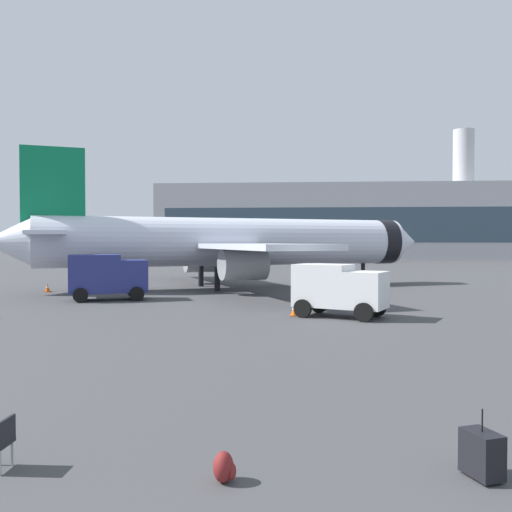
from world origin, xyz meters
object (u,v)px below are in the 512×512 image
(service_truck, at_px, (107,275))
(cargo_van, at_px, (339,288))
(airplane_at_gate, at_px, (230,242))
(traveller_backpack, at_px, (224,467))
(rolling_suitcase, at_px, (482,454))
(safety_cone_near, at_px, (48,288))
(safety_cone_mid, at_px, (295,310))

(service_truck, bearing_deg, cargo_van, -26.10)
(airplane_at_gate, height_order, traveller_backpack, airplane_at_gate)
(cargo_van, relative_size, traveller_backpack, 10.07)
(rolling_suitcase, bearing_deg, cargo_van, 92.70)
(safety_cone_near, height_order, traveller_backpack, safety_cone_near)
(cargo_van, distance_m, rolling_suitcase, 18.72)
(airplane_at_gate, height_order, rolling_suitcase, airplane_at_gate)
(airplane_at_gate, distance_m, traveller_backpack, 36.22)
(traveller_backpack, bearing_deg, safety_cone_mid, 87.16)
(service_truck, height_order, rolling_suitcase, service_truck)
(safety_cone_mid, bearing_deg, safety_cone_near, 146.99)
(cargo_van, relative_size, safety_cone_mid, 8.05)
(service_truck, xyz_separation_m, cargo_van, (14.09, -6.90, -0.16))
(traveller_backpack, bearing_deg, service_truck, 112.83)
(service_truck, xyz_separation_m, rolling_suitcase, (14.97, -25.57, -1.22))
(safety_cone_near, height_order, safety_cone_mid, safety_cone_near)
(service_truck, relative_size, cargo_van, 1.09)
(cargo_van, bearing_deg, safety_cone_mid, 171.34)
(cargo_van, xyz_separation_m, safety_cone_near, (-20.45, 12.21, -1.15))
(airplane_at_gate, height_order, safety_cone_near, airplane_at_gate)
(airplane_at_gate, relative_size, traveller_backpack, 70.48)
(cargo_van, height_order, traveller_backpack, cargo_van)
(safety_cone_near, bearing_deg, rolling_suitcase, -55.35)
(safety_cone_near, relative_size, safety_cone_mid, 1.01)
(service_truck, relative_size, safety_cone_mid, 8.78)
(airplane_at_gate, distance_m, service_truck, 12.01)
(airplane_at_gate, xyz_separation_m, traveller_backpack, (4.29, -35.80, -3.42))
(service_truck, distance_m, cargo_van, 15.69)
(safety_cone_mid, distance_m, rolling_suitcase, 19.24)
(safety_cone_mid, bearing_deg, rolling_suitcase, -80.87)
(safety_cone_mid, bearing_deg, airplane_at_gate, 107.82)
(safety_cone_mid, bearing_deg, traveller_backpack, -92.84)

